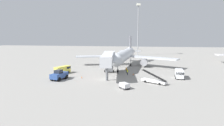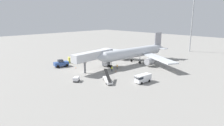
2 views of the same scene
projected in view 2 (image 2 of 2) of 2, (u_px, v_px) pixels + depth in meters
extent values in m
plane|color=gray|center=(86.00, 72.00, 69.66)|extent=(300.00, 300.00, 0.00)
cylinder|color=silver|center=(133.00, 53.00, 80.92)|extent=(6.44, 29.43, 4.04)
cone|color=silver|center=(100.00, 58.00, 70.72)|extent=(4.23, 3.77, 3.96)
cone|color=silver|center=(159.00, 48.00, 91.65)|extent=(4.27, 5.68, 3.84)
cube|color=gray|center=(158.00, 40.00, 89.95)|extent=(0.71, 4.24, 6.47)
cube|color=silver|center=(161.00, 48.00, 88.72)|extent=(5.09, 3.46, 0.24)
cube|color=silver|center=(153.00, 47.00, 92.34)|extent=(5.09, 3.46, 0.24)
cube|color=silver|center=(159.00, 58.00, 74.90)|extent=(18.82, 12.29, 0.44)
cube|color=silver|center=(120.00, 51.00, 90.84)|extent=(19.34, 9.66, 0.44)
cylinder|color=#A8A8AD|center=(150.00, 61.00, 76.94)|extent=(2.89, 3.61, 2.62)
cylinder|color=#A8A8AD|center=(123.00, 56.00, 88.07)|extent=(2.89, 3.61, 2.62)
cylinder|color=gray|center=(111.00, 63.00, 74.39)|extent=(0.28, 0.28, 2.66)
cylinder|color=black|center=(111.00, 66.00, 74.70)|extent=(0.44, 1.13, 1.10)
cylinder|color=gray|center=(140.00, 59.00, 80.87)|extent=(0.28, 0.28, 2.66)
cylinder|color=black|center=(140.00, 62.00, 81.18)|extent=(0.44, 1.13, 1.10)
cylinder|color=gray|center=(132.00, 57.00, 84.34)|extent=(0.28, 0.28, 2.66)
cylinder|color=black|center=(132.00, 60.00, 84.65)|extent=(0.44, 1.13, 1.10)
cube|color=silver|center=(91.00, 56.00, 69.50)|extent=(4.89, 16.19, 2.70)
cube|color=red|center=(88.00, 55.00, 70.42)|extent=(1.65, 13.30, 0.44)
cube|color=silver|center=(107.00, 52.00, 76.04)|extent=(3.76, 3.19, 2.84)
cube|color=#232833|center=(109.00, 51.00, 76.97)|extent=(3.30, 0.63, 0.90)
cube|color=slate|center=(106.00, 61.00, 76.32)|extent=(2.75, 2.09, 3.73)
cylinder|color=black|center=(103.00, 65.00, 77.62)|extent=(0.39, 0.83, 0.80)
cylinder|color=black|center=(109.00, 66.00, 75.89)|extent=(0.39, 0.83, 0.80)
cylinder|color=slate|center=(85.00, 67.00, 67.86)|extent=(0.70, 0.70, 4.13)
cube|color=#2D4C8E|center=(61.00, 64.00, 76.31)|extent=(3.34, 5.71, 1.32)
cube|color=#232833|center=(60.00, 61.00, 75.91)|extent=(1.99, 2.07, 0.90)
cylinder|color=black|center=(58.00, 67.00, 74.59)|extent=(0.59, 1.15, 1.10)
cylinder|color=black|center=(56.00, 65.00, 76.43)|extent=(0.59, 1.15, 1.10)
cylinder|color=black|center=(67.00, 65.00, 76.50)|extent=(0.59, 1.15, 1.10)
cylinder|color=black|center=(65.00, 64.00, 78.35)|extent=(0.59, 1.15, 1.10)
cube|color=white|center=(108.00, 80.00, 58.93)|extent=(6.53, 4.84, 0.55)
cube|color=black|center=(108.00, 75.00, 58.60)|extent=(6.19, 4.24, 2.31)
cylinder|color=black|center=(104.00, 79.00, 60.72)|extent=(0.63, 0.50, 0.60)
cylinder|color=black|center=(109.00, 79.00, 61.06)|extent=(0.63, 0.50, 0.60)
cylinder|color=black|center=(106.00, 83.00, 56.93)|extent=(0.63, 0.50, 0.60)
cylinder|color=black|center=(112.00, 83.00, 57.28)|extent=(0.63, 0.50, 0.60)
cube|color=#E5DB4C|center=(75.00, 59.00, 83.30)|extent=(3.87, 5.65, 2.04)
cube|color=#1E232D|center=(79.00, 58.00, 83.83)|extent=(2.44, 2.33, 0.65)
cylinder|color=black|center=(78.00, 61.00, 84.93)|extent=(0.58, 0.76, 0.68)
cylinder|color=black|center=(79.00, 62.00, 83.28)|extent=(0.58, 0.76, 0.68)
cylinder|color=black|center=(70.00, 61.00, 83.77)|extent=(0.58, 0.76, 0.68)
cylinder|color=black|center=(71.00, 62.00, 82.12)|extent=(0.58, 0.76, 0.68)
cube|color=white|center=(143.00, 78.00, 58.47)|extent=(2.48, 5.41, 2.07)
cube|color=#1E232D|center=(139.00, 78.00, 57.27)|extent=(2.17, 1.86, 0.66)
cylinder|color=black|center=(142.00, 83.00, 56.98)|extent=(0.42, 0.71, 0.68)
cylinder|color=black|center=(137.00, 81.00, 58.42)|extent=(0.42, 0.71, 0.68)
cylinder|color=black|center=(149.00, 81.00, 58.98)|extent=(0.42, 0.71, 0.68)
cylinder|color=black|center=(144.00, 79.00, 60.42)|extent=(0.42, 0.71, 0.68)
cube|color=#38383D|center=(76.00, 80.00, 59.52)|extent=(2.63, 2.76, 0.22)
cube|color=silver|center=(76.00, 79.00, 59.39)|extent=(2.63, 2.76, 0.93)
cylinder|color=black|center=(78.00, 82.00, 58.67)|extent=(0.32, 0.35, 0.36)
cylinder|color=black|center=(73.00, 82.00, 58.81)|extent=(0.32, 0.35, 0.36)
cylinder|color=black|center=(79.00, 80.00, 60.28)|extent=(0.32, 0.35, 0.36)
cylinder|color=black|center=(75.00, 80.00, 60.42)|extent=(0.32, 0.35, 0.36)
cylinder|color=#1E2333|center=(117.00, 68.00, 73.10)|extent=(0.33, 0.33, 0.87)
cylinder|color=orange|center=(117.00, 66.00, 72.91)|extent=(0.44, 0.44, 0.69)
sphere|color=tan|center=(117.00, 65.00, 72.80)|extent=(0.24, 0.24, 0.24)
cylinder|color=#1E2333|center=(112.00, 70.00, 70.39)|extent=(0.36, 0.36, 0.86)
cylinder|color=#D8EA19|center=(112.00, 68.00, 70.21)|extent=(0.48, 0.48, 0.68)
sphere|color=tan|center=(112.00, 67.00, 70.10)|extent=(0.23, 0.23, 0.23)
cube|color=black|center=(116.00, 72.00, 69.38)|extent=(0.32, 0.32, 0.03)
cone|color=orange|center=(116.00, 71.00, 69.32)|extent=(0.27, 0.27, 0.47)
cube|color=black|center=(76.00, 68.00, 74.59)|extent=(0.32, 0.32, 0.03)
cone|color=orange|center=(76.00, 67.00, 74.53)|extent=(0.27, 0.27, 0.46)
cylinder|color=#93969B|center=(192.00, 24.00, 105.66)|extent=(0.56, 0.56, 29.04)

